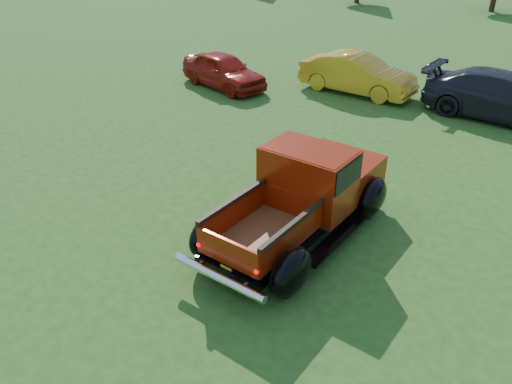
% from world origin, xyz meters
% --- Properties ---
extents(ground, '(120.00, 120.00, 0.00)m').
position_xyz_m(ground, '(0.00, 0.00, 0.00)').
color(ground, '#254D16').
rests_on(ground, ground).
extents(pickup_truck, '(2.43, 5.07, 1.87)m').
position_xyz_m(pickup_truck, '(0.38, 0.97, 0.89)').
color(pickup_truck, black).
rests_on(pickup_truck, ground).
extents(show_car_red, '(4.02, 2.27, 1.29)m').
position_xyz_m(show_car_red, '(-7.26, 7.60, 0.65)').
color(show_car_red, maroon).
rests_on(show_car_red, ground).
extents(show_car_yellow, '(4.29, 1.53, 1.41)m').
position_xyz_m(show_car_yellow, '(-2.80, 9.97, 0.70)').
color(show_car_yellow, gold).
rests_on(show_car_yellow, ground).
extents(show_car_grey, '(5.17, 2.19, 1.49)m').
position_xyz_m(show_car_grey, '(2.23, 10.31, 0.74)').
color(show_car_grey, black).
rests_on(show_car_grey, ground).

